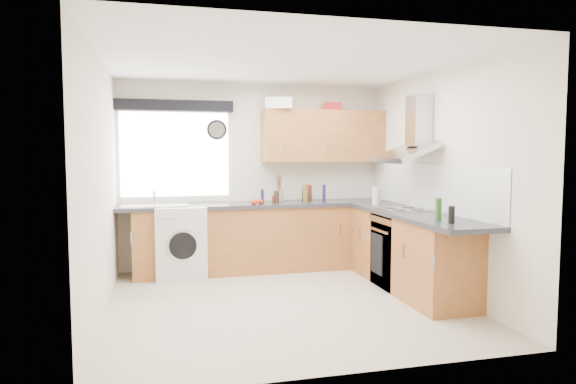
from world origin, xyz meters
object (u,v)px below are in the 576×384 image
object	(u,v)px
extractor_hood	(412,136)
oven	(402,251)
washing_machine	(182,241)
upper_cabinets	(324,136)

from	to	relation	value
extractor_hood	oven	bearing A→B (deg)	180.00
washing_machine	upper_cabinets	bearing A→B (deg)	9.26
extractor_hood	washing_machine	bearing A→B (deg)	157.07
extractor_hood	washing_machine	size ratio (longest dim) A/B	0.86
upper_cabinets	oven	bearing A→B (deg)	-67.46
oven	upper_cabinets	distance (m)	1.99
extractor_hood	washing_machine	distance (m)	3.12
extractor_hood	washing_machine	xyz separation A→B (m)	(-2.60, 1.10, -1.32)
oven	washing_machine	distance (m)	2.73
oven	upper_cabinets	bearing A→B (deg)	112.54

